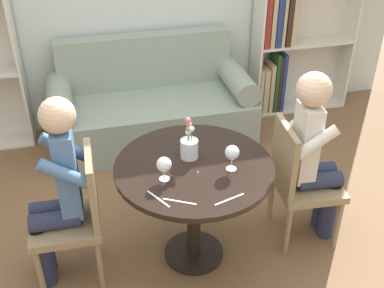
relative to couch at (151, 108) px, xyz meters
name	(u,v)px	position (x,y,z in m)	size (l,w,h in m)	color
ground_plane	(194,254)	(0.00, -1.59, -0.31)	(16.00, 16.00, 0.00)	brown
round_table	(194,184)	(0.00, -1.59, 0.30)	(0.97, 0.97, 0.75)	black
couch	(151,108)	(0.00, 0.00, 0.00)	(1.82, 0.80, 0.92)	gray
bookshelf_right	(288,44)	(1.44, 0.27, 0.38)	(1.00, 0.28, 1.42)	silver
chair_left	(76,212)	(-0.73, -1.54, 0.18)	(0.43, 0.43, 0.90)	#937A56
chair_right	(298,178)	(0.73, -1.56, 0.18)	(0.45, 0.45, 0.90)	#937A56
person_left	(57,190)	(-0.82, -1.54, 0.37)	(0.42, 0.35, 1.27)	#282D47
person_right	(315,153)	(0.82, -1.57, 0.38)	(0.43, 0.36, 1.26)	#282D47
wine_glass_left	(164,165)	(-0.20, -1.68, 0.54)	(0.09, 0.09, 0.15)	white
wine_glass_right	(232,153)	(0.21, -1.68, 0.55)	(0.09, 0.09, 0.16)	white
flower_vase	(189,146)	(-0.01, -1.50, 0.52)	(0.11, 0.11, 0.28)	silver
knife_left_setting	(229,199)	(0.11, -1.95, 0.44)	(0.19, 0.07, 0.00)	silver
fork_left_setting	(158,199)	(-0.27, -1.85, 0.44)	(0.10, 0.17, 0.00)	silver
knife_right_setting	(179,201)	(-0.16, -1.90, 0.44)	(0.17, 0.10, 0.00)	silver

